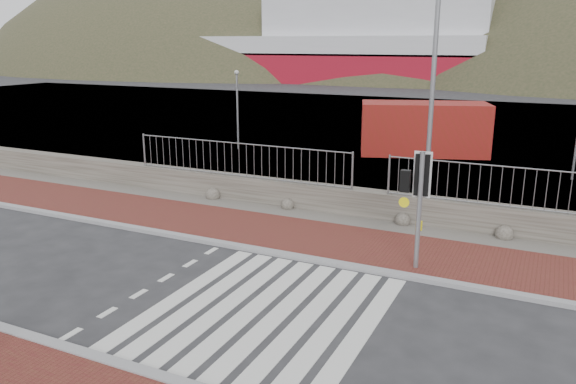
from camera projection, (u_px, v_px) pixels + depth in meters
The scene contains 14 objects.
ground at pixel (266, 311), 11.91m from camera, with size 220.00×220.00×0.00m, color #28282B.
sidewalk_far at pixel (340, 243), 15.82m from camera, with size 40.00×3.00×0.08m, color brown.
kerb_far at pixel (320, 261), 14.51m from camera, with size 40.00×0.25×0.12m, color gray.
zebra_crossing at pixel (266, 311), 11.90m from camera, with size 4.62×5.60×0.01m.
gravel_strip at pixel (362, 223), 17.56m from camera, with size 40.00×1.50×0.06m, color #59544C.
stone_wall at pixel (371, 204), 18.15m from camera, with size 40.00×0.60×0.90m, color #4D4940.
railing at pixel (371, 164), 17.67m from camera, with size 18.07×0.07×1.22m.
quay at pixel (466, 130), 36.23m from camera, with size 120.00×40.00×0.50m, color #4C4C4F.
water at pixel (511, 90), 66.74m from camera, with size 220.00×50.00×0.05m, color #3F4C54.
ferry at pixel (333, 43), 79.96m from camera, with size 50.00×16.00×20.00m.
hills_backdrop at pixel (553, 222), 91.71m from camera, with size 254.00×90.00×100.00m.
traffic_signal_far at pixel (419, 185), 13.51m from camera, with size 0.72×0.29×3.02m.
streetlight at pixel (439, 66), 16.98m from camera, with size 1.82×0.44×8.60m.
shipping_container at pixel (424, 129), 28.31m from camera, with size 6.21×2.59×2.59m, color maroon.
Camera 1 is at (5.08, -9.59, 5.54)m, focal length 35.00 mm.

